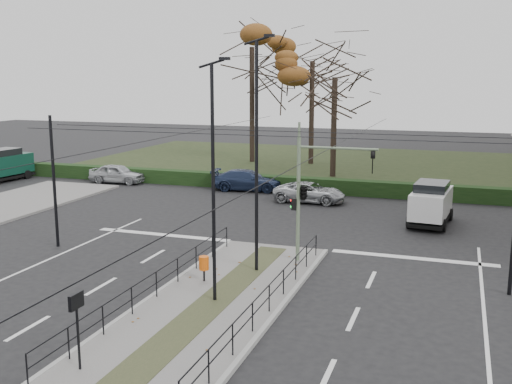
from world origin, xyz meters
TOP-DOWN VIEW (x-y plane):
  - ground at (0.00, 0.00)m, footprint 140.00×140.00m
  - median_island at (0.00, -2.50)m, footprint 4.40×15.00m
  - park at (-6.00, 32.00)m, footprint 38.00×26.00m
  - hedge at (-6.00, 18.60)m, footprint 38.00×1.00m
  - median_railing at (0.00, -2.60)m, footprint 4.14×13.24m
  - catenary at (0.00, 1.62)m, footprint 20.00×34.00m
  - traffic_light at (1.78, 3.09)m, footprint 3.50×1.99m
  - litter_bin at (-1.15, -0.56)m, footprint 0.37×0.37m
  - info_panel at (-1.44, -7.94)m, footprint 0.12×0.54m
  - streetlamp_median_near at (0.00, -2.25)m, footprint 0.68×0.14m
  - streetlamp_median_far at (0.31, 1.28)m, footprint 0.76×0.15m
  - parked_car_first at (-16.07, 17.55)m, footprint 4.20×1.88m
  - parked_car_third at (-6.02, 17.89)m, footprint 5.09×2.54m
  - parked_car_fourth at (-1.05, 15.44)m, footprint 4.46×2.10m
  - white_van at (6.36, 11.91)m, footprint 2.25×4.30m
  - green_van at (-24.59, 15.48)m, footprint 2.26×4.89m
  - rust_tree at (-10.25, 30.93)m, footprint 8.89×8.89m
  - bare_tree_center at (-4.87, 31.38)m, footprint 8.25×8.25m
  - bare_tree_near at (-1.60, 25.13)m, footprint 6.54×6.54m

SIDE VIEW (x-z plane):
  - ground at x=0.00m, z-range 0.00..0.00m
  - park at x=-6.00m, z-range 0.00..0.10m
  - median_island at x=0.00m, z-range 0.00..0.14m
  - hedge at x=-6.00m, z-range 0.00..1.00m
  - parked_car_fourth at x=-1.05m, z-range 0.00..1.23m
  - parked_car_first at x=-16.07m, z-range 0.00..1.40m
  - parked_car_third at x=-6.02m, z-range 0.00..1.42m
  - litter_bin at x=-1.15m, z-range 0.34..1.29m
  - median_railing at x=0.00m, z-range 0.52..1.44m
  - white_van at x=6.36m, z-range 0.05..2.32m
  - green_van at x=-24.59m, z-range 0.05..2.46m
  - info_panel at x=-1.44m, z-range 0.73..2.82m
  - traffic_light at x=1.78m, z-range 0.56..5.71m
  - catenary at x=0.00m, z-range 0.42..6.42m
  - streetlamp_median_near at x=0.00m, z-range 0.21..8.33m
  - streetlamp_median_far at x=0.31m, z-range 0.22..9.27m
  - bare_tree_near at x=-1.60m, z-range 2.08..12.12m
  - bare_tree_center at x=-4.87m, z-range 2.45..14.31m
  - rust_tree at x=-10.25m, z-range 3.57..16.95m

